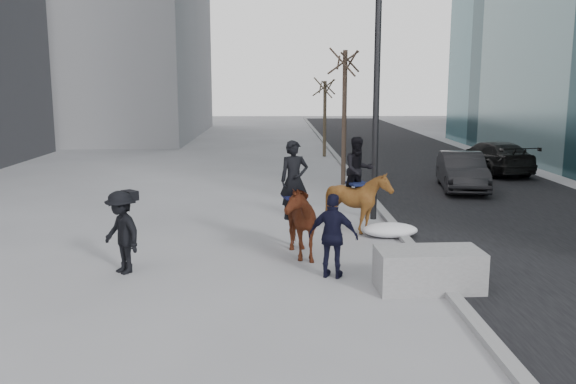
{
  "coord_description": "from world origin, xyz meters",
  "views": [
    {
      "loc": [
        -0.31,
        -12.48,
        3.98
      ],
      "look_at": [
        0.0,
        1.2,
        1.5
      ],
      "focal_mm": 38.0,
      "sensor_mm": 36.0,
      "label": 1
    }
  ],
  "objects_px": {
    "car_near": "(462,171)",
    "mounted_right": "(358,195)",
    "planter": "(429,270)",
    "mounted_left": "(294,214)"
  },
  "relations": [
    {
      "from": "car_near",
      "to": "mounted_right",
      "type": "height_order",
      "value": "mounted_right"
    },
    {
      "from": "planter",
      "to": "mounted_right",
      "type": "xyz_separation_m",
      "value": [
        -0.76,
        4.54,
        0.62
      ]
    },
    {
      "from": "planter",
      "to": "mounted_left",
      "type": "xyz_separation_m",
      "value": [
        -2.53,
        2.42,
        0.59
      ]
    },
    {
      "from": "mounted_left",
      "to": "car_near",
      "type": "bearing_deg",
      "value": 52.86
    },
    {
      "from": "mounted_left",
      "to": "mounted_right",
      "type": "height_order",
      "value": "mounted_left"
    },
    {
      "from": "car_near",
      "to": "mounted_right",
      "type": "distance_m",
      "value": 8.09
    },
    {
      "from": "car_near",
      "to": "mounted_left",
      "type": "xyz_separation_m",
      "value": [
        -6.54,
        -8.64,
        0.29
      ]
    },
    {
      "from": "planter",
      "to": "car_near",
      "type": "distance_m",
      "value": 11.78
    },
    {
      "from": "mounted_right",
      "to": "mounted_left",
      "type": "bearing_deg",
      "value": -129.82
    },
    {
      "from": "planter",
      "to": "mounted_left",
      "type": "distance_m",
      "value": 3.55
    }
  ]
}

